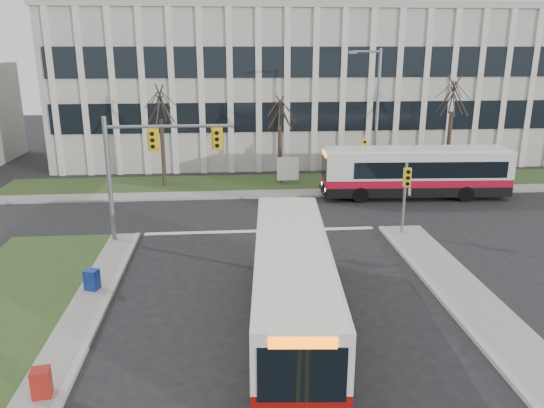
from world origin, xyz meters
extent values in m
plane|color=black|center=(0.00, 0.00, 0.00)|extent=(120.00, 120.00, 0.00)
cube|color=#9E9B93|center=(-7.00, -5.00, 0.07)|extent=(1.20, 26.00, 0.14)
cube|color=#9E9B93|center=(7.50, -5.00, 0.07)|extent=(2.00, 26.00, 0.14)
cube|color=#9E9B93|center=(5.00, 15.20, 0.07)|extent=(44.00, 1.60, 0.14)
cube|color=#31471E|center=(5.00, 18.00, 0.06)|extent=(44.00, 5.00, 0.12)
cube|color=beige|center=(5.00, 30.00, 6.00)|extent=(40.00, 16.00, 12.00)
cylinder|color=slate|center=(-7.30, 7.20, 3.10)|extent=(0.22, 0.22, 6.20)
cylinder|color=slate|center=(-4.30, 7.20, 5.70)|extent=(6.00, 0.16, 0.16)
cube|color=yellow|center=(-5.10, 7.05, 5.10)|extent=(0.34, 0.24, 0.92)
cube|color=yellow|center=(-2.10, 7.05, 5.10)|extent=(0.34, 0.24, 0.92)
cylinder|color=slate|center=(7.20, 7.00, 1.90)|extent=(0.14, 0.14, 3.80)
cube|color=yellow|center=(7.20, 6.80, 3.10)|extent=(0.34, 0.24, 0.92)
cylinder|color=slate|center=(7.20, 15.50, 1.90)|extent=(0.14, 0.14, 3.80)
cube|color=yellow|center=(7.20, 15.30, 3.10)|extent=(0.34, 0.24, 0.92)
cylinder|color=slate|center=(8.20, 16.20, 4.60)|extent=(0.20, 0.20, 9.20)
cylinder|color=slate|center=(7.30, 16.20, 9.00)|extent=(1.80, 0.14, 0.14)
cube|color=slate|center=(6.40, 16.20, 8.95)|extent=(0.50, 0.25, 0.18)
cylinder|color=slate|center=(1.90, 17.50, 0.50)|extent=(0.08, 0.08, 1.00)
cylinder|color=slate|center=(3.10, 17.50, 0.50)|extent=(0.08, 0.08, 1.00)
cube|color=white|center=(2.50, 17.50, 1.20)|extent=(1.50, 0.12, 1.60)
cylinder|color=#42352B|center=(-6.00, 18.00, 2.31)|extent=(0.28, 0.28, 4.62)
cylinder|color=#42352B|center=(2.00, 18.20, 2.05)|extent=(0.28, 0.28, 4.09)
cylinder|color=#42352B|center=(14.00, 18.00, 2.48)|extent=(0.28, 0.28, 4.95)
cube|color=navy|center=(-7.03, 1.55, 0.47)|extent=(0.62, 0.59, 0.95)
cube|color=maroon|center=(-6.80, -5.13, 0.47)|extent=(0.56, 0.52, 0.95)
camera|label=1|loc=(-1.60, -17.99, 9.29)|focal=35.00mm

